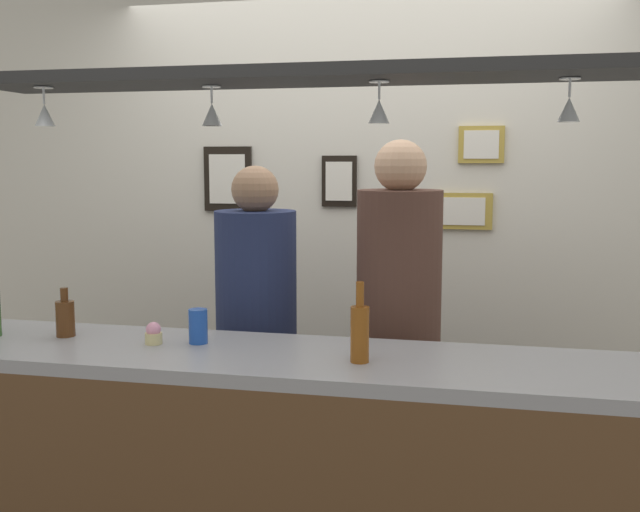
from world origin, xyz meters
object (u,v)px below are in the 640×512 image
object	(u,v)px
person_right_brown_shirt	(398,314)
bottle_beer_amber_tall	(360,331)
drink_can	(198,326)
cupcake	(154,334)
picture_frame_upper_small	(481,145)
picture_frame_lower_pair	(462,211)
picture_frame_caricature	(228,179)
picture_frame_crest	(339,181)
person_middle_navy_shirt	(256,323)
bottle_beer_brown_stubby	(65,317)

from	to	relation	value
person_right_brown_shirt	bottle_beer_amber_tall	world-z (taller)	person_right_brown_shirt
drink_can	cupcake	size ratio (longest dim) A/B	1.56
picture_frame_upper_small	picture_frame_lower_pair	distance (m)	0.34
picture_frame_upper_small	cupcake	bearing A→B (deg)	-128.52
picture_frame_caricature	picture_frame_upper_small	bearing A→B (deg)	0.00
person_right_brown_shirt	drink_can	world-z (taller)	person_right_brown_shirt
picture_frame_crest	picture_frame_upper_small	bearing A→B (deg)	0.00
person_right_brown_shirt	cupcake	size ratio (longest dim) A/B	22.67
bottle_beer_amber_tall	picture_frame_lower_pair	bearing A→B (deg)	79.58
person_middle_navy_shirt	person_right_brown_shirt	world-z (taller)	person_right_brown_shirt
picture_frame_upper_small	picture_frame_caricature	world-z (taller)	picture_frame_upper_small
bottle_beer_brown_stubby	picture_frame_crest	bearing A→B (deg)	60.58
person_middle_navy_shirt	bottle_beer_brown_stubby	distance (m)	0.79
person_middle_navy_shirt	person_right_brown_shirt	distance (m)	0.60
bottle_beer_amber_tall	picture_frame_lower_pair	xyz separation A→B (m)	(0.27, 1.46, 0.29)
person_middle_navy_shirt	bottle_beer_amber_tall	size ratio (longest dim) A/B	6.41
picture_frame_upper_small	picture_frame_caricature	xyz separation A→B (m)	(-1.31, 0.00, -0.17)
bottle_beer_brown_stubby	person_right_brown_shirt	bearing A→B (deg)	25.01
bottle_beer_amber_tall	cupcake	distance (m)	0.75
bottle_beer_brown_stubby	picture_frame_caricature	size ratio (longest dim) A/B	0.53
picture_frame_upper_small	picture_frame_caricature	size ratio (longest dim) A/B	0.65
person_middle_navy_shirt	picture_frame_upper_small	bearing A→B (deg)	41.62
drink_can	picture_frame_crest	size ratio (longest dim) A/B	0.47
bottle_beer_brown_stubby	picture_frame_crest	distance (m)	1.61
person_middle_navy_shirt	picture_frame_lower_pair	bearing A→B (deg)	44.49
cupcake	picture_frame_crest	bearing A→B (deg)	74.10
picture_frame_upper_small	person_middle_navy_shirt	bearing A→B (deg)	-138.38
person_middle_navy_shirt	cupcake	world-z (taller)	person_middle_navy_shirt
person_right_brown_shirt	bottle_beer_brown_stubby	xyz separation A→B (m)	(-1.16, -0.54, 0.05)
bottle_beer_brown_stubby	picture_frame_upper_small	xyz separation A→B (m)	(1.46, 1.34, 0.65)
bottle_beer_amber_tall	picture_frame_upper_small	size ratio (longest dim) A/B	1.18
bottle_beer_amber_tall	picture_frame_crest	bearing A→B (deg)	103.55
person_right_brown_shirt	picture_frame_lower_pair	size ratio (longest dim) A/B	5.89
person_right_brown_shirt	picture_frame_caricature	bearing A→B (deg)	141.30
picture_frame_upper_small	picture_frame_crest	bearing A→B (deg)	180.00
bottle_beer_brown_stubby	picture_frame_caricature	distance (m)	1.43
drink_can	picture_frame_caricature	size ratio (longest dim) A/B	0.36
person_middle_navy_shirt	bottle_beer_amber_tall	world-z (taller)	person_middle_navy_shirt
bottle_beer_amber_tall	cupcake	xyz separation A→B (m)	(-0.74, 0.08, -0.06)
cupcake	picture_frame_crest	xyz separation A→B (m)	(0.39, 1.38, 0.50)
bottle_beer_brown_stubby	picture_frame_upper_small	bearing A→B (deg)	42.55
cupcake	picture_frame_lower_pair	world-z (taller)	picture_frame_lower_pair
person_middle_navy_shirt	bottle_beer_brown_stubby	xyz separation A→B (m)	(-0.56, -0.54, 0.11)
cupcake	picture_frame_caricature	size ratio (longest dim) A/B	0.23
bottle_beer_brown_stubby	drink_can	world-z (taller)	bottle_beer_brown_stubby
bottle_beer_amber_tall	picture_frame_crest	world-z (taller)	picture_frame_crest
cupcake	picture_frame_caricature	bearing A→B (deg)	98.54
person_middle_navy_shirt	picture_frame_caricature	bearing A→B (deg)	116.64
drink_can	picture_frame_caricature	xyz separation A→B (m)	(-0.36, 1.34, 0.48)
cupcake	picture_frame_upper_small	xyz separation A→B (m)	(1.10, 1.38, 0.68)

